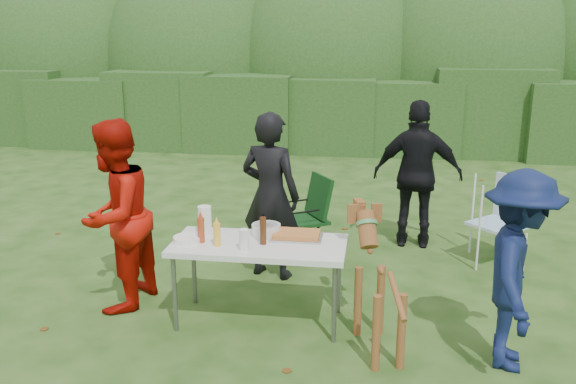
# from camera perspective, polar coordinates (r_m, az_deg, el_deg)

# --- Properties ---
(ground) EXTENTS (80.00, 80.00, 0.00)m
(ground) POSITION_cam_1_polar(r_m,az_deg,el_deg) (5.45, -5.05, -12.62)
(ground) COLOR #1E4211
(hedge_row) EXTENTS (22.00, 1.40, 1.70)m
(hedge_row) POSITION_cam_1_polar(r_m,az_deg,el_deg) (12.84, 3.18, 7.65)
(hedge_row) COLOR #23471C
(hedge_row) RESTS_ON ground
(shrub_backdrop) EXTENTS (20.00, 2.60, 3.20)m
(shrub_backdrop) POSITION_cam_1_polar(r_m,az_deg,el_deg) (14.36, 3.84, 11.45)
(shrub_backdrop) COLOR #3D6628
(shrub_backdrop) RESTS_ON ground
(folding_table) EXTENTS (1.50, 0.70, 0.74)m
(folding_table) POSITION_cam_1_polar(r_m,az_deg,el_deg) (5.29, -2.74, -5.32)
(folding_table) COLOR silver
(folding_table) RESTS_ON ground
(person_cook) EXTENTS (0.72, 0.57, 1.73)m
(person_cook) POSITION_cam_1_polar(r_m,az_deg,el_deg) (6.23, -1.67, -0.36)
(person_cook) COLOR black
(person_cook) RESTS_ON ground
(person_red_jacket) EXTENTS (0.78, 0.94, 1.76)m
(person_red_jacket) POSITION_cam_1_polar(r_m,az_deg,el_deg) (5.75, -15.87, -2.17)
(person_red_jacket) COLOR #AA0F05
(person_red_jacket) RESTS_ON ground
(person_black_puffy) EXTENTS (1.05, 0.49, 1.74)m
(person_black_puffy) POSITION_cam_1_polar(r_m,az_deg,el_deg) (7.26, 12.04, 1.59)
(person_black_puffy) COLOR black
(person_black_puffy) RESTS_ON ground
(child) EXTENTS (0.73, 1.08, 1.55)m
(child) POSITION_cam_1_polar(r_m,az_deg,el_deg) (4.91, 20.73, -6.93)
(child) COLOR #0E1941
(child) RESTS_ON ground
(dog) EXTENTS (0.74, 1.20, 1.06)m
(dog) POSITION_cam_1_polar(r_m,az_deg,el_deg) (4.93, 8.57, -9.05)
(dog) COLOR brown
(dog) RESTS_ON ground
(camping_chair) EXTENTS (0.79, 0.79, 0.91)m
(camping_chair) POSITION_cam_1_polar(r_m,az_deg,el_deg) (6.95, 1.35, -2.22)
(camping_chair) COLOR #0F3713
(camping_chair) RESTS_ON ground
(lawn_chair) EXTENTS (0.81, 0.81, 0.97)m
(lawn_chair) POSITION_cam_1_polar(r_m,az_deg,el_deg) (7.06, 19.11, -2.57)
(lawn_chair) COLOR teal
(lawn_chair) RESTS_ON ground
(food_tray) EXTENTS (0.45, 0.30, 0.02)m
(food_tray) POSITION_cam_1_polar(r_m,az_deg,el_deg) (5.38, 0.81, -4.23)
(food_tray) COLOR #B7B7BA
(food_tray) RESTS_ON folding_table
(focaccia_bread) EXTENTS (0.40, 0.26, 0.04)m
(focaccia_bread) POSITION_cam_1_polar(r_m,az_deg,el_deg) (5.37, 0.81, -3.95)
(focaccia_bread) COLOR #C17133
(focaccia_bread) RESTS_ON food_tray
(mustard_bottle) EXTENTS (0.06, 0.06, 0.20)m
(mustard_bottle) POSITION_cam_1_polar(r_m,az_deg,el_deg) (5.20, -6.66, -3.98)
(mustard_bottle) COLOR yellow
(mustard_bottle) RESTS_ON folding_table
(ketchup_bottle) EXTENTS (0.06, 0.06, 0.22)m
(ketchup_bottle) POSITION_cam_1_polar(r_m,az_deg,el_deg) (5.30, -8.14, -3.55)
(ketchup_bottle) COLOR #A43B1B
(ketchup_bottle) RESTS_ON folding_table
(beer_bottle) EXTENTS (0.06, 0.06, 0.24)m
(beer_bottle) POSITION_cam_1_polar(r_m,az_deg,el_deg) (5.20, -2.35, -3.64)
(beer_bottle) COLOR #47230F
(beer_bottle) RESTS_ON folding_table
(paper_towel_roll) EXTENTS (0.12, 0.12, 0.26)m
(paper_towel_roll) POSITION_cam_1_polar(r_m,az_deg,el_deg) (5.49, -7.79, -2.64)
(paper_towel_roll) COLOR white
(paper_towel_roll) RESTS_ON folding_table
(cup_stack) EXTENTS (0.08, 0.08, 0.18)m
(cup_stack) POSITION_cam_1_polar(r_m,az_deg,el_deg) (5.09, -4.15, -4.46)
(cup_stack) COLOR white
(cup_stack) RESTS_ON folding_table
(pasta_bowl) EXTENTS (0.26, 0.26, 0.10)m
(pasta_bowl) POSITION_cam_1_polar(r_m,az_deg,el_deg) (5.44, -2.06, -3.55)
(pasta_bowl) COLOR silver
(pasta_bowl) RESTS_ON folding_table
(plate_stack) EXTENTS (0.24, 0.24, 0.05)m
(plate_stack) POSITION_cam_1_polar(r_m,az_deg,el_deg) (5.35, -9.42, -4.38)
(plate_stack) COLOR white
(plate_stack) RESTS_ON folding_table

